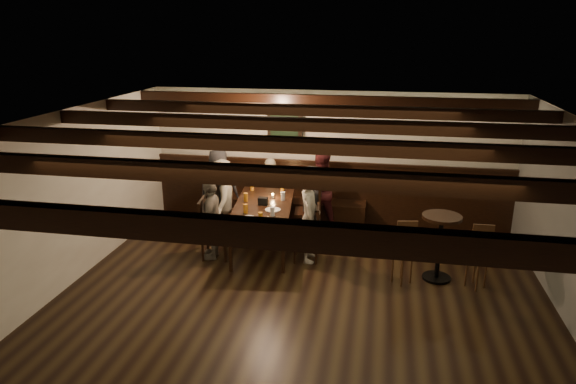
% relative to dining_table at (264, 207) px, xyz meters
% --- Properties ---
extents(room, '(7.00, 7.00, 7.00)m').
position_rel_dining_table_xyz_m(room, '(0.61, 0.16, 0.39)').
color(room, black).
rests_on(room, ground).
extents(dining_table, '(1.12, 2.07, 0.74)m').
position_rel_dining_table_xyz_m(dining_table, '(0.00, 0.00, 0.00)').
color(dining_table, black).
rests_on(dining_table, floor).
extents(chair_left_near, '(0.43, 0.43, 0.86)m').
position_rel_dining_table_xyz_m(chair_left_near, '(-0.77, 0.36, -0.42)').
color(chair_left_near, black).
rests_on(chair_left_near, floor).
extents(chair_left_far, '(0.48, 0.48, 0.94)m').
position_rel_dining_table_xyz_m(chair_left_far, '(-0.66, -0.53, -0.39)').
color(chair_left_far, black).
rests_on(chair_left_far, floor).
extents(chair_right_near, '(0.49, 0.49, 0.96)m').
position_rel_dining_table_xyz_m(chair_right_near, '(0.66, 0.53, -0.39)').
color(chair_right_near, black).
rests_on(chair_right_near, floor).
extents(chair_right_far, '(0.45, 0.45, 0.88)m').
position_rel_dining_table_xyz_m(chair_right_far, '(0.77, -0.36, -0.41)').
color(chair_right_far, black).
rests_on(chair_right_far, floor).
extents(person_bench_left, '(0.75, 0.53, 1.43)m').
position_rel_dining_table_xyz_m(person_bench_left, '(-1.00, 0.79, 0.03)').
color(person_bench_left, '#27272A').
rests_on(person_bench_left, floor).
extents(person_bench_centre, '(0.48, 0.35, 1.24)m').
position_rel_dining_table_xyz_m(person_bench_centre, '(-0.12, 1.04, -0.06)').
color(person_bench_centre, gray).
rests_on(person_bench_centre, floor).
extents(person_bench_right, '(0.75, 0.61, 1.42)m').
position_rel_dining_table_xyz_m(person_bench_right, '(0.79, 1.00, 0.03)').
color(person_bench_right, '#541C21').
rests_on(person_bench_right, floor).
extents(person_left_near, '(0.60, 0.92, 1.34)m').
position_rel_dining_table_xyz_m(person_left_near, '(-0.80, 0.36, -0.01)').
color(person_left_near, gray).
rests_on(person_left_near, floor).
extents(person_left_far, '(0.39, 0.77, 1.26)m').
position_rel_dining_table_xyz_m(person_left_far, '(-0.69, -0.53, -0.05)').
color(person_left_far, slate).
rests_on(person_left_far, floor).
extents(person_right_near, '(0.47, 0.66, 1.27)m').
position_rel_dining_table_xyz_m(person_right_near, '(0.69, 0.53, -0.05)').
color(person_right_near, '#242426').
rests_on(person_right_near, floor).
extents(person_right_far, '(0.39, 0.54, 1.39)m').
position_rel_dining_table_xyz_m(person_right_far, '(0.80, -0.36, 0.01)').
color(person_right_far, '#A19788').
rests_on(person_right_far, floor).
extents(pint_a, '(0.07, 0.07, 0.14)m').
position_rel_dining_table_xyz_m(pint_a, '(-0.36, 0.66, 0.13)').
color(pint_a, '#BF7219').
rests_on(pint_a, dining_table).
extents(pint_b, '(0.07, 0.07, 0.14)m').
position_rel_dining_table_xyz_m(pint_b, '(0.17, 0.67, 0.13)').
color(pint_b, '#BF7219').
rests_on(pint_b, dining_table).
extents(pint_c, '(0.07, 0.07, 0.14)m').
position_rel_dining_table_xyz_m(pint_c, '(-0.31, 0.06, 0.13)').
color(pint_c, '#BF7219').
rests_on(pint_c, dining_table).
extents(pint_d, '(0.07, 0.07, 0.14)m').
position_rel_dining_table_xyz_m(pint_d, '(0.27, 0.23, 0.13)').
color(pint_d, silver).
rests_on(pint_d, dining_table).
extents(pint_e, '(0.07, 0.07, 0.14)m').
position_rel_dining_table_xyz_m(pint_e, '(-0.17, -0.47, 0.13)').
color(pint_e, '#BF7219').
rests_on(pint_e, dining_table).
extents(pint_f, '(0.07, 0.07, 0.14)m').
position_rel_dining_table_xyz_m(pint_f, '(0.26, -0.52, 0.13)').
color(pint_f, silver).
rests_on(pint_f, dining_table).
extents(pint_g, '(0.07, 0.07, 0.14)m').
position_rel_dining_table_xyz_m(pint_g, '(0.14, -0.79, 0.13)').
color(pint_g, '#BF7219').
rests_on(pint_g, dining_table).
extents(plate_near, '(0.24, 0.24, 0.01)m').
position_rel_dining_table_xyz_m(plate_near, '(-0.07, -0.71, 0.07)').
color(plate_near, white).
rests_on(plate_near, dining_table).
extents(plate_far, '(0.24, 0.24, 0.01)m').
position_rel_dining_table_xyz_m(plate_far, '(0.21, -0.28, 0.07)').
color(plate_far, white).
rests_on(plate_far, dining_table).
extents(condiment_caddy, '(0.15, 0.10, 0.12)m').
position_rel_dining_table_xyz_m(condiment_caddy, '(0.01, -0.05, 0.12)').
color(condiment_caddy, black).
rests_on(condiment_caddy, dining_table).
extents(candle, '(0.05, 0.05, 0.05)m').
position_rel_dining_table_xyz_m(candle, '(0.08, 0.31, 0.09)').
color(candle, beige).
rests_on(candle, dining_table).
extents(high_top_table, '(0.54, 0.54, 0.97)m').
position_rel_dining_table_xyz_m(high_top_table, '(2.69, -0.66, -0.05)').
color(high_top_table, black).
rests_on(high_top_table, floor).
extents(bar_stool_left, '(0.32, 0.33, 0.98)m').
position_rel_dining_table_xyz_m(bar_stool_left, '(2.19, -0.87, -0.32)').
color(bar_stool_left, '#351D11').
rests_on(bar_stool_left, floor).
extents(bar_stool_right, '(0.31, 0.32, 0.98)m').
position_rel_dining_table_xyz_m(bar_stool_right, '(3.19, -0.82, -0.32)').
color(bar_stool_right, '#351D11').
rests_on(bar_stool_right, floor).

